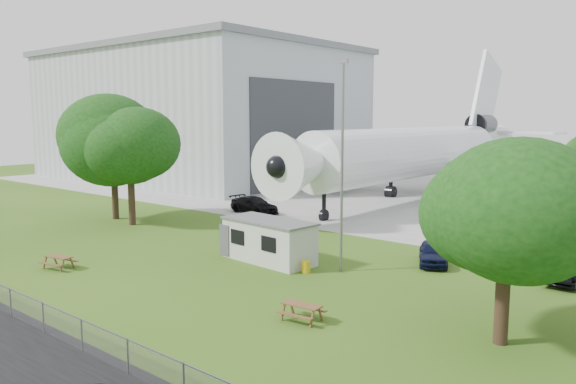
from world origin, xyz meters
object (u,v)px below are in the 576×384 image
Objects in this scene: site_cabin at (269,241)px; picnic_east at (302,321)px; airliner at (418,151)px; picnic_west at (59,269)px; hangar at (198,113)px.

picnic_east is at bearing -40.42° from site_cabin.
picnic_east is at bearing -70.25° from airliner.
site_cabin is 3.80× the size of picnic_west.
picnic_west is (-2.97, -39.92, -5.27)m from airliner.
airliner is at bearing 100.14° from site_cabin.
hangar reaches higher than site_cabin.
picnic_west is 1.00× the size of picnic_east.
hangar is 36.21m from airliner.
hangar is 23.89× the size of picnic_east.
site_cabin is 3.80× the size of picnic_east.
picnic_west is at bearing -177.32° from picnic_east.
picnic_west is 16.59m from picnic_east.
airliner is 31.37m from site_cabin.
airliner reaches higher than picnic_east.
picnic_east is (7.95, -6.77, -1.31)m from site_cabin.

